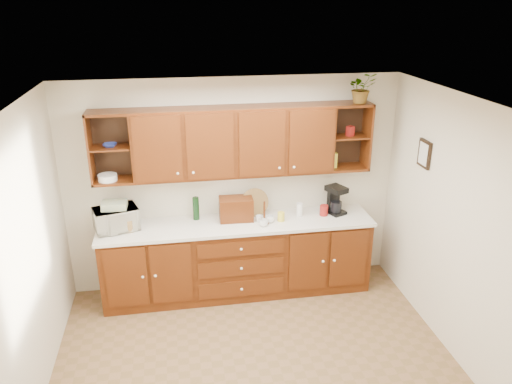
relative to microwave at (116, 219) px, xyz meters
name	(u,v)px	position (x,y,z in m)	size (l,w,h in m)	color
floor	(258,370)	(1.38, -1.48, -1.07)	(4.00, 4.00, 0.00)	brown
ceiling	(259,109)	(1.38, -1.48, 1.53)	(4.00, 4.00, 0.00)	white
back_wall	(233,185)	(1.38, 0.27, 0.23)	(4.00, 4.00, 0.00)	beige
left_wall	(21,273)	(-0.62, -1.48, 0.23)	(3.50, 3.50, 0.00)	beige
right_wall	(464,236)	(3.38, -1.48, 0.23)	(3.50, 3.50, 0.00)	beige
base_cabinets	(238,259)	(1.38, -0.03, -0.62)	(3.20, 0.60, 0.90)	#3C1806
countertop	(237,224)	(1.38, -0.04, -0.15)	(3.24, 0.64, 0.04)	silver
upper_cabinets	(235,141)	(1.39, 0.10, 0.82)	(3.20, 0.33, 0.80)	#3C1806
undercabinet_light	(236,178)	(1.38, 0.05, 0.40)	(0.40, 0.05, 0.03)	white
framed_picture	(425,154)	(3.36, -0.58, 0.78)	(0.03, 0.24, 0.30)	black
wicker_basket	(128,224)	(0.13, -0.02, -0.06)	(0.22, 0.22, 0.14)	olive
microwave	(116,219)	(0.00, 0.00, 0.00)	(0.48, 0.32, 0.26)	beige
towel_stack	(114,205)	(0.00, 0.00, 0.17)	(0.27, 0.20, 0.08)	#E4D16B
wine_bottle	(196,208)	(0.91, 0.13, 0.01)	(0.08, 0.08, 0.28)	black
woven_tray	(255,215)	(1.62, 0.12, -0.12)	(0.35, 0.35, 0.02)	olive
bread_box	(236,209)	(1.38, 0.04, 0.01)	(0.39, 0.25, 0.28)	#3C1806
mug_tree	(264,220)	(1.70, -0.12, -0.09)	(0.25, 0.25, 0.28)	#3C1806
canister_red	(324,210)	(2.46, -0.01, -0.07)	(0.10, 0.10, 0.13)	maroon
canister_white	(299,210)	(2.16, 0.02, -0.05)	(0.08, 0.08, 0.16)	white
canister_yellow	(281,217)	(1.91, -0.08, -0.08)	(0.08, 0.08, 0.11)	yellow
coffee_maker	(335,200)	(2.61, 0.05, 0.03)	(0.27, 0.30, 0.35)	black
bowl_stack	(110,145)	(0.01, 0.08, 0.85)	(0.15, 0.15, 0.04)	navy
plate_stack	(107,177)	(-0.05, 0.06, 0.48)	(0.21, 0.21, 0.07)	white
pantry_box_yellow	(333,160)	(2.56, 0.08, 0.54)	(0.10, 0.08, 0.18)	yellow
pantry_box_red	(350,131)	(2.75, 0.08, 0.89)	(0.08, 0.07, 0.12)	maroon
potted_plant	(362,88)	(2.85, 0.06, 1.39)	(0.31, 0.27, 0.35)	#999999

